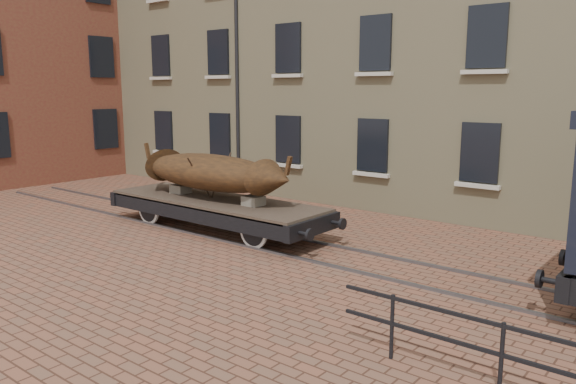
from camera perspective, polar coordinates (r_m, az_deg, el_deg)
The scene contains 4 objects.
ground at distance 13.35m, azimuth 6.85°, elevation -6.98°, with size 90.00×90.00×0.00m, color brown.
rail_track at distance 13.34m, azimuth 6.86°, elevation -6.86°, with size 30.00×1.52×0.06m.
flatcar_wagon at distance 16.04m, azimuth -7.40°, elevation -1.34°, with size 7.78×2.11×1.17m.
iron_boat at distance 16.00m, azimuth -7.87°, elevation 2.03°, with size 5.83×1.70×1.43m.
Camera 1 is at (6.69, -10.85, 3.96)m, focal length 35.00 mm.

